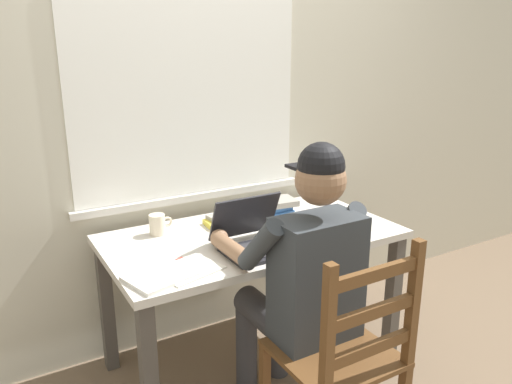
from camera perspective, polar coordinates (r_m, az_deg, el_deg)
name	(u,v)px	position (r m, az deg, el deg)	size (l,w,h in m)	color
ground_plane	(253,360)	(2.73, -0.38, -18.81)	(8.00, 8.00, 0.00)	brown
back_wall	(209,101)	(2.64, -5.46, 10.36)	(6.00, 0.08, 2.60)	beige
desk	(252,251)	(2.42, -0.41, -6.79)	(1.39, 0.74, 0.71)	beige
seated_person	(301,275)	(2.04, 5.17, -9.44)	(0.50, 0.60, 1.25)	#33383D
wooden_chair	(343,358)	(1.96, 9.99, -18.32)	(0.42, 0.42, 0.94)	brown
laptop	(255,236)	(2.21, -0.08, -5.12)	(0.33, 0.32, 0.22)	#232328
computer_mouse	(308,235)	(2.33, 5.99, -4.96)	(0.06, 0.10, 0.03)	#232328
coffee_mug_white	(158,224)	(2.40, -11.24, -3.68)	(0.11, 0.08, 0.10)	beige
coffee_mug_dark	(331,216)	(2.49, 8.68, -2.78)	(0.11, 0.08, 0.10)	black
book_stack_main	(277,206)	(2.65, 2.48, -1.60)	(0.19, 0.17, 0.08)	#2D5B9E
book_stack_side	(225,220)	(2.50, -3.63, -3.27)	(0.19, 0.15, 0.05)	gold
paper_pile_near_laptop	(160,276)	(1.98, -10.97, -9.51)	(0.24, 0.20, 0.02)	white
paper_pile_back_corner	(281,214)	(2.64, 2.84, -2.59)	(0.18, 0.18, 0.01)	white
paper_pile_side	(188,269)	(2.03, -7.87, -8.82)	(0.25, 0.20, 0.01)	silver
landscape_photo_print	(177,265)	(2.08, -9.02, -8.25)	(0.13, 0.09, 0.00)	#C63D33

